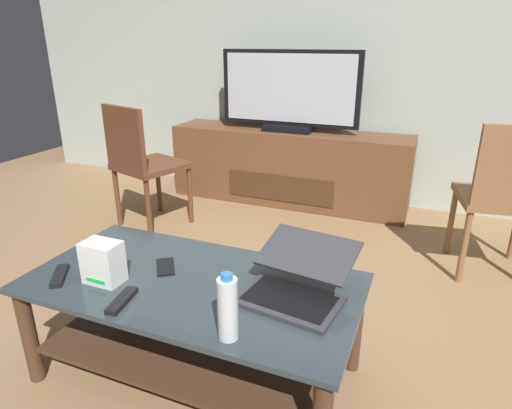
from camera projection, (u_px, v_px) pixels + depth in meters
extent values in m
plane|color=olive|center=(238.00, 351.00, 1.96)|extent=(7.68, 7.68, 0.00)
cube|color=#A8B2A8|center=(355.00, 28.00, 3.42)|extent=(6.40, 0.12, 2.80)
cube|color=#2D383D|center=(192.00, 283.00, 1.68)|extent=(1.29, 0.66, 0.02)
cube|color=#472D1E|center=(196.00, 342.00, 1.78)|extent=(1.13, 0.58, 0.02)
cylinder|color=#472D1E|center=(29.00, 336.00, 1.73)|extent=(0.06, 0.06, 0.42)
cylinder|color=#472D1E|center=(121.00, 271.00, 2.21)|extent=(0.06, 0.06, 0.42)
cylinder|color=#472D1E|center=(355.00, 326.00, 1.79)|extent=(0.06, 0.06, 0.42)
cube|color=brown|center=(288.00, 167.00, 3.68)|extent=(1.99, 0.43, 0.62)
cube|color=#432A18|center=(279.00, 188.00, 3.53)|extent=(0.90, 0.01, 0.22)
cube|color=black|center=(288.00, 128.00, 3.54)|extent=(0.40, 0.20, 0.05)
cube|color=black|center=(289.00, 88.00, 3.43)|extent=(1.13, 0.04, 0.58)
cube|color=#B2B7C1|center=(289.00, 88.00, 3.41)|extent=(1.06, 0.01, 0.52)
cube|color=brown|center=(499.00, 199.00, 2.50)|extent=(0.51, 0.51, 0.04)
cylinder|color=brown|center=(451.00, 222.00, 2.80)|extent=(0.04, 0.04, 0.44)
cylinder|color=brown|center=(464.00, 247.00, 2.45)|extent=(0.04, 0.04, 0.44)
cube|color=#59331E|center=(151.00, 166.00, 3.16)|extent=(0.55, 0.55, 0.04)
cube|color=#59331E|center=(124.00, 140.00, 2.94)|extent=(0.41, 0.16, 0.45)
cylinder|color=#59331E|center=(190.00, 195.00, 3.27)|extent=(0.04, 0.04, 0.44)
cylinder|color=#59331E|center=(159.00, 185.00, 3.50)|extent=(0.04, 0.04, 0.44)
cylinder|color=#59331E|center=(148.00, 209.00, 3.00)|extent=(0.04, 0.04, 0.44)
cylinder|color=#59331E|center=(117.00, 197.00, 3.23)|extent=(0.04, 0.04, 0.44)
cube|color=#333338|center=(289.00, 300.00, 1.54)|extent=(0.38, 0.28, 0.02)
cube|color=black|center=(289.00, 298.00, 1.53)|extent=(0.33, 0.22, 0.00)
cube|color=#333338|center=(308.00, 253.00, 1.62)|extent=(0.38, 0.27, 0.08)
cube|color=teal|center=(308.00, 254.00, 1.61)|extent=(0.34, 0.24, 0.07)
cube|color=white|center=(103.00, 262.00, 1.65)|extent=(0.14, 0.10, 0.16)
cube|color=#19D84C|center=(95.00, 281.00, 1.62)|extent=(0.09, 0.00, 0.01)
cylinder|color=silver|center=(228.00, 309.00, 1.32)|extent=(0.06, 0.06, 0.21)
cylinder|color=blue|center=(227.00, 277.00, 1.28)|extent=(0.04, 0.04, 0.02)
cube|color=black|center=(165.00, 267.00, 1.77)|extent=(0.14, 0.15, 0.01)
cube|color=black|center=(60.00, 276.00, 1.69)|extent=(0.13, 0.16, 0.02)
cube|color=black|center=(122.00, 300.00, 1.53)|extent=(0.07, 0.16, 0.02)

